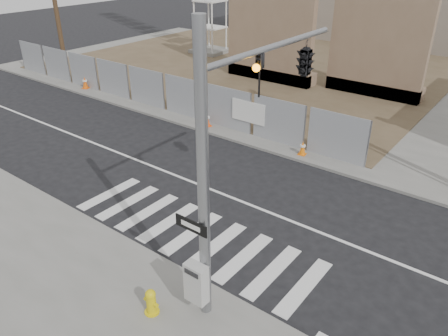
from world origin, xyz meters
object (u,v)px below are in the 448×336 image
Objects in this scene: fire_hydrant at (151,302)px; traffic_cone_b at (119,89)px; signal_pole at (275,101)px; traffic_cone_c at (207,119)px; traffic_cone_a at (85,83)px; traffic_cone_d at (303,148)px.

traffic_cone_b is (-14.01, 10.98, -0.04)m from fire_hydrant.
signal_pole is 10.96m from traffic_cone_c.
traffic_cone_a is 1.17× the size of traffic_cone_b.
traffic_cone_a is at bearing 158.79° from signal_pole.
traffic_cone_a is at bearing -168.60° from traffic_cone_b.
fire_hydrant is 10.31m from traffic_cone_d.
traffic_cone_c reaches higher than traffic_cone_d.
fire_hydrant is at bearing -82.33° from traffic_cone_d.
traffic_cone_a reaches higher than traffic_cone_b.
signal_pole is at bearing -21.21° from traffic_cone_a.
traffic_cone_a is 15.20m from traffic_cone_d.
traffic_cone_c is at bearing 126.44° from fire_hydrant.
signal_pole is 9.73× the size of traffic_cone_c.
signal_pole reaches higher than traffic_cone_a.
traffic_cone_c is 5.27m from traffic_cone_d.
traffic_cone_b is 12.66m from traffic_cone_d.
traffic_cone_c is (9.93, -0.24, -0.01)m from traffic_cone_a.
traffic_cone_c is at bearing 179.98° from traffic_cone_d.
fire_hydrant is 0.95× the size of traffic_cone_a.
traffic_cone_d is (5.27, -0.00, -0.04)m from traffic_cone_c.
signal_pole is at bearing -40.71° from traffic_cone_c.
signal_pole is at bearing -26.05° from traffic_cone_b.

